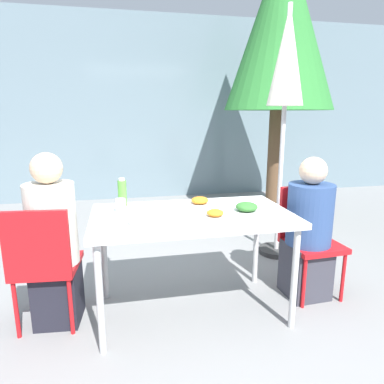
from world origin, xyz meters
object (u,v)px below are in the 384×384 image
object	(u,v)px
person_left	(54,245)
closed_umbrella	(287,71)
person_right	(308,233)
tree_behind_left	(282,25)
chair_right	(308,232)
bottle	(122,193)
salad_bowl	(146,220)
drinking_cup	(121,206)
chair_left	(43,259)

from	to	relation	value
person_left	closed_umbrella	xyz separation A→B (m)	(2.03, 0.80, 1.25)
person_right	tree_behind_left	distance (m)	3.11
chair_right	person_left	bearing A→B (deg)	-1.56
chair_right	person_right	distance (m)	0.10
bottle	salad_bowl	bearing A→B (deg)	-75.03
bottle	chair_right	bearing A→B (deg)	-6.32
person_left	drinking_cup	bearing A→B (deg)	10.04
person_left	person_right	xyz separation A→B (m)	(1.87, -0.03, -0.04)
person_right	salad_bowl	size ratio (longest dim) A/B	5.76
closed_umbrella	person_left	bearing A→B (deg)	-158.48
chair_left	person_left	world-z (taller)	person_left
person_left	chair_right	bearing A→B (deg)	6.55
chair_right	bottle	bearing A→B (deg)	-9.40
chair_left	person_right	bearing A→B (deg)	6.32
chair_left	chair_right	world-z (taller)	same
person_right	drinking_cup	xyz separation A→B (m)	(-1.42, 0.07, 0.28)
chair_right	salad_bowl	bearing A→B (deg)	11.15
closed_umbrella	bottle	distance (m)	1.92
closed_umbrella	salad_bowl	bearing A→B (deg)	-142.78
drinking_cup	tree_behind_left	size ratio (longest dim) A/B	0.03
person_left	chair_right	size ratio (longest dim) A/B	1.39
tree_behind_left	closed_umbrella	bearing A→B (deg)	-113.05
person_left	chair_right	xyz separation A→B (m)	(1.92, 0.05, -0.07)
chair_left	person_right	size ratio (longest dim) A/B	0.77
chair_right	person_right	xyz separation A→B (m)	(-0.05, -0.08, 0.02)
person_left	chair_right	world-z (taller)	person_left
chair_right	bottle	xyz separation A→B (m)	(-1.45, 0.16, 0.36)
chair_right	person_right	size ratio (longest dim) A/B	0.77
salad_bowl	chair_left	bearing A→B (deg)	162.50
person_right	tree_behind_left	xyz separation A→B (m)	(0.75, 2.23, 2.04)
person_left	tree_behind_left	xyz separation A→B (m)	(2.62, 2.19, 1.99)
person_right	salad_bowl	distance (m)	1.32
chair_left	person_left	size ratio (longest dim) A/B	0.72
chair_left	person_left	bearing A→B (deg)	58.11
salad_bowl	bottle	bearing A→B (deg)	104.97
person_left	chair_left	bearing A→B (deg)	-121.89
bottle	drinking_cup	size ratio (longest dim) A/B	2.16
person_left	closed_umbrella	bearing A→B (deg)	26.55
closed_umbrella	salad_bowl	xyz separation A→B (m)	(-1.42, -1.08, -1.03)
chair_right	tree_behind_left	world-z (taller)	tree_behind_left
drinking_cup	tree_behind_left	distance (m)	3.52
closed_umbrella	drinking_cup	world-z (taller)	closed_umbrella
person_left	person_right	bearing A→B (deg)	4.05
chair_left	salad_bowl	xyz separation A→B (m)	(0.66, -0.21, 0.29)
person_right	salad_bowl	bearing A→B (deg)	8.09
person_right	tree_behind_left	size ratio (longest dim) A/B	0.30
chair_right	salad_bowl	world-z (taller)	chair_right
chair_left	person_right	world-z (taller)	person_right
bottle	tree_behind_left	world-z (taller)	tree_behind_left
bottle	closed_umbrella	bearing A→B (deg)	20.68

